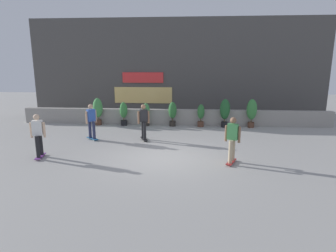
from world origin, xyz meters
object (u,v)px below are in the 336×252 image
(potted_plant_0, at_px, (98,109))
(potted_plant_1, at_px, (124,112))
(potted_plant_2, at_px, (146,113))
(potted_plant_6, at_px, (252,111))
(potted_plant_4, at_px, (201,114))
(potted_plant_5, at_px, (225,111))
(potted_plant_3, at_px, (173,112))
(skater_far_left, at_px, (232,138))
(skater_far_right, at_px, (91,120))
(skater_by_wall_right, at_px, (38,134))
(skater_mid_plaza, at_px, (144,120))

(potted_plant_0, relative_size, potted_plant_1, 1.17)
(potted_plant_2, height_order, potted_plant_6, potted_plant_6)
(potted_plant_4, bearing_deg, potted_plant_5, -0.00)
(potted_plant_3, xyz_separation_m, skater_far_left, (2.49, -6.06, 0.14))
(potted_plant_1, relative_size, skater_far_right, 0.80)
(potted_plant_0, relative_size, skater_by_wall_right, 0.94)
(potted_plant_4, xyz_separation_m, potted_plant_6, (2.82, -0.00, 0.23))
(potted_plant_3, height_order, skater_mid_plaza, skater_mid_plaza)
(potted_plant_4, relative_size, skater_by_wall_right, 0.76)
(potted_plant_3, xyz_separation_m, skater_far_right, (-3.60, -3.26, 0.14))
(potted_plant_1, xyz_separation_m, potted_plant_4, (4.45, 0.00, -0.06))
(potted_plant_4, xyz_separation_m, skater_far_left, (0.88, -6.06, 0.23))
(potted_plant_2, relative_size, potted_plant_3, 0.94)
(potted_plant_5, bearing_deg, potted_plant_4, 180.00)
(potted_plant_4, relative_size, skater_far_left, 0.76)
(potted_plant_0, height_order, potted_plant_5, potted_plant_5)
(potted_plant_5, distance_m, potted_plant_6, 1.48)
(skater_mid_plaza, bearing_deg, potted_plant_6, 29.34)
(potted_plant_0, relative_size, potted_plant_2, 1.21)
(skater_by_wall_right, xyz_separation_m, skater_mid_plaza, (3.54, 2.84, 0.00))
(skater_mid_plaza, bearing_deg, potted_plant_0, 135.56)
(potted_plant_1, distance_m, potted_plant_6, 7.27)
(potted_plant_2, xyz_separation_m, skater_by_wall_right, (-3.17, -5.98, 0.21))
(potted_plant_2, xyz_separation_m, potted_plant_5, (4.48, 0.00, 0.20))
(potted_plant_0, relative_size, potted_plant_5, 0.99)
(skater_far_right, bearing_deg, skater_far_left, -24.66)
(skater_mid_plaza, bearing_deg, potted_plant_1, 118.19)
(potted_plant_2, bearing_deg, skater_far_right, -122.41)
(potted_plant_0, distance_m, skater_far_left, 9.14)
(potted_plant_5, height_order, skater_mid_plaza, skater_mid_plaza)
(potted_plant_6, bearing_deg, skater_far_left, -107.77)
(skater_by_wall_right, xyz_separation_m, skater_far_left, (7.18, -0.08, 0.00))
(potted_plant_0, xyz_separation_m, skater_by_wall_right, (-0.34, -5.98, 0.01))
(potted_plant_0, relative_size, skater_mid_plaza, 0.94)
(potted_plant_4, relative_size, potted_plant_5, 0.80)
(potted_plant_0, xyz_separation_m, potted_plant_2, (2.83, -0.00, -0.20))
(potted_plant_1, bearing_deg, potted_plant_2, -0.00)
(potted_plant_0, bearing_deg, potted_plant_2, -0.00)
(potted_plant_6, distance_m, skater_far_right, 8.67)
(potted_plant_0, xyz_separation_m, potted_plant_4, (5.97, 0.00, -0.22))
(potted_plant_1, bearing_deg, potted_plant_5, 0.00)
(potted_plant_1, bearing_deg, skater_far_right, -103.10)
(potted_plant_5, bearing_deg, skater_far_left, -94.37)
(potted_plant_6, height_order, skater_mid_plaza, skater_mid_plaza)
(skater_far_left, distance_m, skater_mid_plaza, 4.67)
(potted_plant_6, relative_size, skater_by_wall_right, 0.95)
(potted_plant_0, height_order, skater_far_right, skater_far_right)
(skater_by_wall_right, bearing_deg, potted_plant_1, 72.77)
(potted_plant_2, relative_size, skater_by_wall_right, 0.78)
(potted_plant_4, bearing_deg, potted_plant_1, -180.00)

